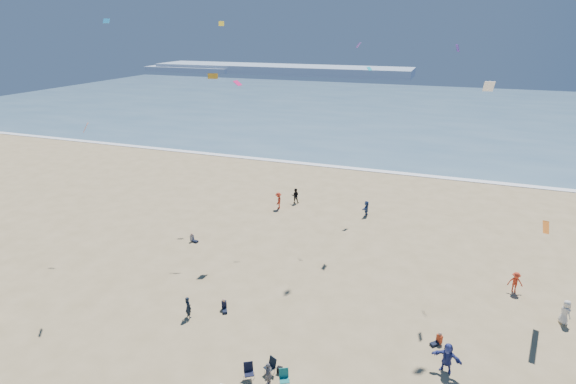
% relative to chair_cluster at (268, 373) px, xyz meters
% --- Properties ---
extents(ocean, '(220.00, 100.00, 0.06)m').
position_rel_chair_cluster_xyz_m(ocean, '(-2.07, 90.53, -0.47)').
color(ocean, '#476B84').
rests_on(ocean, ground).
extents(surf_line, '(220.00, 1.20, 0.08)m').
position_rel_chair_cluster_xyz_m(surf_line, '(-2.07, 40.53, -0.46)').
color(surf_line, white).
rests_on(surf_line, ground).
extents(headland_far, '(110.00, 20.00, 3.20)m').
position_rel_chair_cluster_xyz_m(headland_far, '(-62.07, 165.53, 1.10)').
color(headland_far, '#7A8EA8').
rests_on(headland_far, ground).
extents(headland_near, '(40.00, 14.00, 2.00)m').
position_rel_chair_cluster_xyz_m(headland_near, '(-102.07, 160.53, 0.50)').
color(headland_near, '#7A8EA8').
rests_on(headland_near, ground).
extents(standing_flyers, '(36.35, 33.27, 1.91)m').
position_rel_chair_cluster_xyz_m(standing_flyers, '(0.87, 8.74, 0.36)').
color(standing_flyers, silver).
rests_on(standing_flyers, ground).
extents(seated_group, '(22.68, 23.65, 0.84)m').
position_rel_chair_cluster_xyz_m(seated_group, '(-1.90, 2.11, -0.08)').
color(seated_group, silver).
rests_on(seated_group, ground).
extents(chair_cluster, '(2.82, 1.61, 1.00)m').
position_rel_chair_cluster_xyz_m(chair_cluster, '(0.00, 0.00, 0.00)').
color(chair_cluster, black).
rests_on(chair_cluster, ground).
extents(black_backpack, '(0.30, 0.22, 0.38)m').
position_rel_chair_cluster_xyz_m(black_backpack, '(0.42, 0.76, -0.31)').
color(black_backpack, black).
rests_on(black_backpack, ground).
extents(kites_aloft, '(46.78, 33.41, 29.82)m').
position_rel_chair_cluster_xyz_m(kites_aloft, '(7.58, 9.89, 14.56)').
color(kites_aloft, '#19CEDD').
rests_on(kites_aloft, ground).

